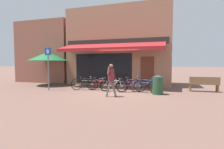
# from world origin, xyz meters

# --- Properties ---
(ground_plane) EXTENTS (160.00, 160.00, 0.00)m
(ground_plane) POSITION_xyz_m (0.00, 0.00, 0.00)
(ground_plane) COLOR brown
(shop_front) EXTENTS (7.92, 4.79, 5.86)m
(shop_front) POSITION_xyz_m (-0.81, 4.29, 2.93)
(shop_front) COLOR #9E7056
(shop_front) RESTS_ON ground_plane
(neighbour_building) EXTENTS (5.02, 4.00, 5.26)m
(neighbour_building) POSITION_xyz_m (-7.48, 4.81, 2.63)
(neighbour_building) COLOR #8E5647
(neighbour_building) RESTS_ON ground_plane
(bike_rack_rail) EXTENTS (4.37, 0.04, 0.57)m
(bike_rack_rail) POSITION_xyz_m (-0.11, 0.64, 0.49)
(bike_rack_rail) COLOR #47494F
(bike_rack_rail) RESTS_ON ground_plane
(bicycle_black) EXTENTS (1.69, 0.63, 0.87)m
(bicycle_black) POSITION_xyz_m (-1.97, 0.35, 0.38)
(bicycle_black) COLOR black
(bicycle_black) RESTS_ON ground_plane
(bicycle_red) EXTENTS (1.61, 0.83, 0.79)m
(bicycle_red) POSITION_xyz_m (-1.16, 0.54, 0.35)
(bicycle_red) COLOR black
(bicycle_red) RESTS_ON ground_plane
(bicycle_silver) EXTENTS (1.73, 0.52, 0.82)m
(bicycle_silver) POSITION_xyz_m (-0.14, 0.37, 0.36)
(bicycle_silver) COLOR black
(bicycle_silver) RESTS_ON ground_plane
(bicycle_purple) EXTENTS (1.69, 0.79, 0.89)m
(bicycle_purple) POSITION_xyz_m (0.92, 0.52, 0.39)
(bicycle_purple) COLOR black
(bicycle_purple) RESTS_ON ground_plane
(bicycle_blue) EXTENTS (1.84, 0.56, 0.89)m
(bicycle_blue) POSITION_xyz_m (1.71, 0.46, 0.40)
(bicycle_blue) COLOR black
(bicycle_blue) RESTS_ON ground_plane
(pedestrian_adult) EXTENTS (0.55, 0.49, 1.62)m
(pedestrian_adult) POSITION_xyz_m (0.24, -1.15, 1.00)
(pedestrian_adult) COLOR slate
(pedestrian_adult) RESTS_ON ground_plane
(litter_bin) EXTENTS (0.57, 0.57, 1.04)m
(litter_bin) POSITION_xyz_m (2.41, 0.21, 0.52)
(litter_bin) COLOR #23472D
(litter_bin) RESTS_ON ground_plane
(parking_sign) EXTENTS (0.44, 0.07, 2.64)m
(parking_sign) POSITION_xyz_m (-4.05, -0.32, 1.60)
(parking_sign) COLOR slate
(parking_sign) RESTS_ON ground_plane
(cafe_parasol) EXTENTS (2.93, 2.93, 2.50)m
(cafe_parasol) POSITION_xyz_m (-5.75, 1.85, 2.17)
(cafe_parasol) COLOR #4C3D2D
(cafe_parasol) RESTS_ON ground_plane
(park_bench) EXTENTS (1.61, 0.49, 0.87)m
(park_bench) POSITION_xyz_m (4.91, 1.89, 0.46)
(park_bench) COLOR brown
(park_bench) RESTS_ON ground_plane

